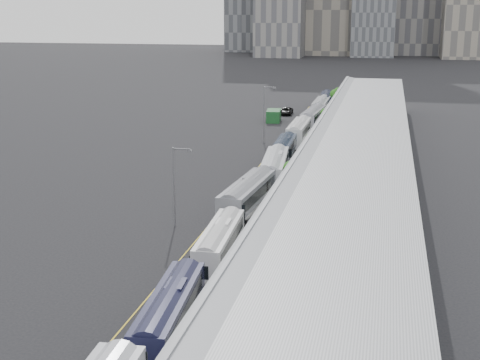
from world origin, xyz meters
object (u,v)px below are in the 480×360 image
(bus_7, at_px, (313,120))
(shipping_container, at_px, (274,116))
(bus_3, at_px, (248,200))
(suv, at_px, (286,111))
(bus_5, at_px, (284,152))
(bus_1, at_px, (170,319))
(street_lamp_near, at_px, (176,181))
(bus_2, at_px, (220,247))
(bus_9, at_px, (326,103))
(bus_4, at_px, (275,172))
(bus_6, at_px, (299,134))
(street_lamp_far, at_px, (265,111))
(bus_8, at_px, (321,109))

(bus_7, height_order, shipping_container, bus_7)
(bus_3, relative_size, bus_7, 1.05)
(suv, bearing_deg, shipping_container, -98.03)
(bus_5, bearing_deg, shipping_container, 100.40)
(bus_1, distance_m, bus_5, 55.98)
(street_lamp_near, bearing_deg, bus_2, -52.72)
(bus_1, height_order, bus_9, bus_9)
(bus_2, height_order, bus_4, bus_4)
(bus_1, xyz_separation_m, suv, (-7.37, 101.46, -0.75))
(bus_6, relative_size, street_lamp_far, 1.38)
(bus_2, bearing_deg, bus_7, 87.10)
(bus_3, relative_size, bus_5, 1.16)
(bus_5, bearing_deg, bus_1, -90.84)
(bus_4, bearing_deg, bus_2, -95.73)
(bus_6, xyz_separation_m, street_lamp_far, (-5.62, -0.89, 3.84))
(bus_6, distance_m, bus_9, 40.20)
(street_lamp_near, height_order, shipping_container, street_lamp_near)
(bus_4, distance_m, bus_7, 43.16)
(bus_7, relative_size, street_lamp_far, 1.40)
(bus_6, bearing_deg, bus_2, -89.87)
(bus_4, xyz_separation_m, street_lamp_far, (-6.21, 27.00, 3.76))
(bus_5, bearing_deg, bus_2, -90.81)
(bus_1, height_order, street_lamp_far, street_lamp_far)
(shipping_container, bearing_deg, bus_1, -90.43)
(street_lamp_far, xyz_separation_m, suv, (-1.23, 32.02, -4.70))
(bus_8, distance_m, street_lamp_near, 76.09)
(bus_1, distance_m, street_lamp_near, 24.90)
(bus_9, bearing_deg, bus_5, -94.88)
(bus_2, bearing_deg, bus_3, 89.16)
(bus_4, distance_m, bus_8, 56.88)
(bus_2, xyz_separation_m, bus_5, (-0.61, 41.39, 0.01))
(bus_9, bearing_deg, bus_3, -94.36)
(bus_7, bearing_deg, bus_2, -86.64)
(bus_5, bearing_deg, street_lamp_near, -102.66)
(bus_2, bearing_deg, street_lamp_far, 93.59)
(bus_5, relative_size, street_lamp_far, 1.27)
(shipping_container, bearing_deg, street_lamp_near, -94.52)
(bus_1, bearing_deg, street_lamp_far, 90.48)
(bus_4, height_order, bus_6, bus_4)
(suv, bearing_deg, bus_7, -65.90)
(bus_2, bearing_deg, bus_6, 87.73)
(bus_5, relative_size, bus_8, 0.90)
(street_lamp_far, bearing_deg, bus_6, 9.00)
(street_lamp_near, relative_size, shipping_container, 1.55)
(street_lamp_near, xyz_separation_m, street_lamp_far, (0.94, 45.80, 0.60))
(bus_2, xyz_separation_m, bus_3, (-0.45, 14.52, 0.24))
(bus_7, bearing_deg, suv, 119.07)
(suv, bearing_deg, bus_3, -86.01)
(bus_8, bearing_deg, bus_3, -90.68)
(bus_4, distance_m, bus_6, 27.90)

